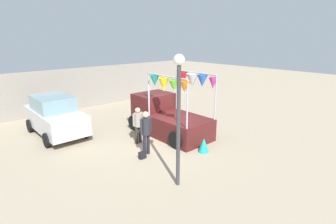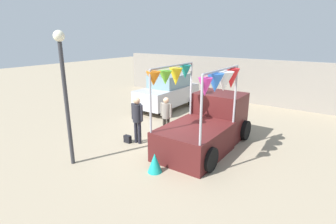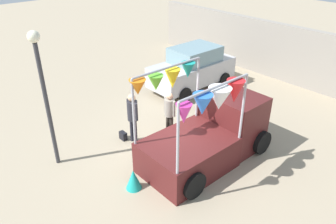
{
  "view_description": "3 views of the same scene",
  "coord_description": "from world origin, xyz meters",
  "px_view_note": "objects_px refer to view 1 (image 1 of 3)",
  "views": [
    {
      "loc": [
        -6.98,
        -8.38,
        4.53
      ],
      "look_at": [
        0.19,
        -0.35,
        1.42
      ],
      "focal_mm": 28.0,
      "sensor_mm": 36.0,
      "label": 1
    },
    {
      "loc": [
        5.01,
        -7.54,
        3.94
      ],
      "look_at": [
        0.06,
        -0.5,
        1.41
      ],
      "focal_mm": 28.0,
      "sensor_mm": 36.0,
      "label": 2
    },
    {
      "loc": [
        6.5,
        -5.9,
        6.18
      ],
      "look_at": [
        0.16,
        -0.34,
        1.59
      ],
      "focal_mm": 35.0,
      "sensor_mm": 36.0,
      "label": 3
    }
  ],
  "objects_px": {
    "handbag": "(142,155)",
    "folded_kite_bundle_teal": "(204,145)",
    "parked_car": "(55,116)",
    "person_vendor": "(138,122)",
    "street_lamp": "(179,104)",
    "person_customer": "(146,129)",
    "vendor_truck": "(167,115)"
  },
  "relations": [
    {
      "from": "vendor_truck",
      "to": "street_lamp",
      "type": "relative_size",
      "value": 1.0
    },
    {
      "from": "handbag",
      "to": "folded_kite_bundle_teal",
      "type": "height_order",
      "value": "folded_kite_bundle_teal"
    },
    {
      "from": "street_lamp",
      "to": "folded_kite_bundle_teal",
      "type": "distance_m",
      "value": 3.58
    },
    {
      "from": "person_vendor",
      "to": "handbag",
      "type": "relative_size",
      "value": 5.73
    },
    {
      "from": "handbag",
      "to": "vendor_truck",
      "type": "bearing_deg",
      "value": 30.46
    },
    {
      "from": "handbag",
      "to": "parked_car",
      "type": "bearing_deg",
      "value": 107.49
    },
    {
      "from": "vendor_truck",
      "to": "parked_car",
      "type": "distance_m",
      "value": 5.28
    },
    {
      "from": "person_customer",
      "to": "folded_kite_bundle_teal",
      "type": "distance_m",
      "value": 2.45
    },
    {
      "from": "folded_kite_bundle_teal",
      "to": "street_lamp",
      "type": "bearing_deg",
      "value": -156.73
    },
    {
      "from": "person_vendor",
      "to": "folded_kite_bundle_teal",
      "type": "bearing_deg",
      "value": -61.18
    },
    {
      "from": "vendor_truck",
      "to": "folded_kite_bundle_teal",
      "type": "xyz_separation_m",
      "value": [
        -0.37,
        -2.69,
        -0.61
      ]
    },
    {
      "from": "vendor_truck",
      "to": "person_vendor",
      "type": "height_order",
      "value": "vendor_truck"
    },
    {
      "from": "handbag",
      "to": "folded_kite_bundle_teal",
      "type": "xyz_separation_m",
      "value": [
        2.22,
        -1.17,
        0.16
      ]
    },
    {
      "from": "person_customer",
      "to": "person_vendor",
      "type": "height_order",
      "value": "person_customer"
    },
    {
      "from": "person_customer",
      "to": "handbag",
      "type": "bearing_deg",
      "value": -150.26
    },
    {
      "from": "person_vendor",
      "to": "handbag",
      "type": "height_order",
      "value": "person_vendor"
    },
    {
      "from": "person_customer",
      "to": "person_vendor",
      "type": "relative_size",
      "value": 1.11
    },
    {
      "from": "parked_car",
      "to": "person_vendor",
      "type": "xyz_separation_m",
      "value": [
        2.34,
        -3.45,
        0.02
      ]
    },
    {
      "from": "parked_car",
      "to": "handbag",
      "type": "distance_m",
      "value": 5.13
    },
    {
      "from": "parked_car",
      "to": "handbag",
      "type": "relative_size",
      "value": 14.29
    },
    {
      "from": "person_customer",
      "to": "folded_kite_bundle_teal",
      "type": "xyz_separation_m",
      "value": [
        1.87,
        -1.37,
        -0.78
      ]
    },
    {
      "from": "vendor_truck",
      "to": "person_customer",
      "type": "height_order",
      "value": "vendor_truck"
    },
    {
      "from": "parked_car",
      "to": "street_lamp",
      "type": "height_order",
      "value": "street_lamp"
    },
    {
      "from": "person_vendor",
      "to": "street_lamp",
      "type": "bearing_deg",
      "value": -106.5
    },
    {
      "from": "parked_car",
      "to": "person_customer",
      "type": "bearing_deg",
      "value": -67.99
    },
    {
      "from": "street_lamp",
      "to": "parked_car",
      "type": "bearing_deg",
      "value": 100.13
    },
    {
      "from": "vendor_truck",
      "to": "folded_kite_bundle_teal",
      "type": "distance_m",
      "value": 2.79
    },
    {
      "from": "person_customer",
      "to": "street_lamp",
      "type": "xyz_separation_m",
      "value": [
        -0.61,
        -2.44,
        1.57
      ]
    },
    {
      "from": "person_vendor",
      "to": "handbag",
      "type": "xyz_separation_m",
      "value": [
        -0.81,
        -1.39,
        -0.83
      ]
    },
    {
      "from": "vendor_truck",
      "to": "folded_kite_bundle_teal",
      "type": "relative_size",
      "value": 6.83
    },
    {
      "from": "parked_car",
      "to": "person_vendor",
      "type": "distance_m",
      "value": 4.16
    },
    {
      "from": "parked_car",
      "to": "person_customer",
      "type": "xyz_separation_m",
      "value": [
        1.87,
        -4.64,
        0.14
      ]
    }
  ]
}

